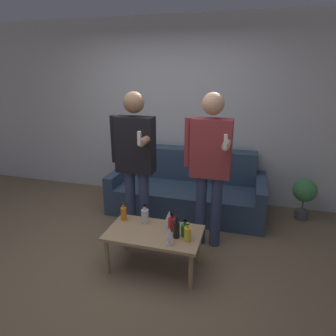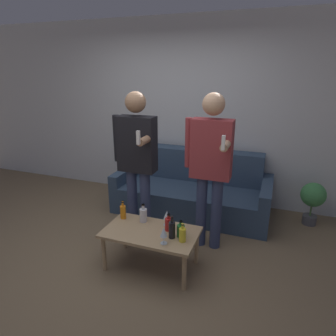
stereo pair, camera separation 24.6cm
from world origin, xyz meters
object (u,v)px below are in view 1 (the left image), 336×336
object	(u,v)px
person_standing_left	(135,156)
person_standing_right	(210,160)
bottle_orange	(145,216)
couch	(188,190)
coffee_table	(154,236)

from	to	relation	value
person_standing_left	person_standing_right	bearing A→B (deg)	4.09
bottle_orange	couch	bearing A→B (deg)	81.72
bottle_orange	person_standing_left	world-z (taller)	person_standing_left
bottle_orange	person_standing_right	size ratio (longest dim) A/B	0.12
bottle_orange	person_standing_left	size ratio (longest dim) A/B	0.12
coffee_table	person_standing_right	xyz separation A→B (m)	(0.45, 0.59, 0.67)
bottle_orange	person_standing_left	bearing A→B (deg)	122.74
coffee_table	person_standing_right	distance (m)	1.00
couch	coffee_table	bearing A→B (deg)	-91.39
bottle_orange	person_standing_left	xyz separation A→B (m)	(-0.24, 0.37, 0.54)
couch	person_standing_right	xyz separation A→B (m)	(0.42, -0.86, 0.74)
coffee_table	person_standing_right	bearing A→B (deg)	52.58
couch	bottle_orange	bearing A→B (deg)	-98.28
person_standing_left	couch	bearing A→B (deg)	64.93
bottle_orange	person_standing_right	xyz separation A→B (m)	(0.61, 0.44, 0.54)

